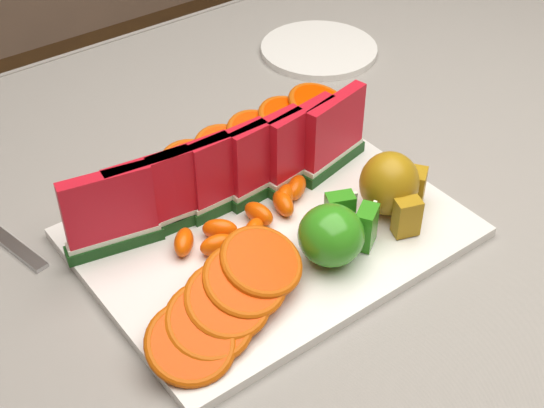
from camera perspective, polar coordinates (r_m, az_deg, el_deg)
name	(u,v)px	position (r m, az deg, el deg)	size (l,w,h in m)	color
table	(319,264)	(0.96, 3.58, -4.57)	(1.40, 0.90, 0.75)	#44311C
tablecloth	(321,227)	(0.92, 3.74, -1.77)	(1.53, 1.03, 0.20)	slate
platter	(271,233)	(0.84, -0.11, -2.17)	(0.40, 0.30, 0.01)	silver
apple_cluster	(335,232)	(0.78, 4.76, -2.15)	(0.10, 0.08, 0.06)	#1C8F12
pear_cluster	(392,186)	(0.84, 9.02, 1.37)	(0.08, 0.09, 0.07)	#AD7805
side_plate	(319,49)	(1.20, 3.55, 11.54)	(0.19, 0.19, 0.01)	silver
watermelon_row	(230,172)	(0.84, -3.21, 2.40)	(0.39, 0.07, 0.10)	#0B3314
orange_fan_front	(227,301)	(0.72, -3.38, -7.27)	(0.21, 0.13, 0.06)	red
orange_fan_back	(227,149)	(0.92, -3.38, 4.14)	(0.39, 0.11, 0.05)	red
tangerine_segments	(251,218)	(0.83, -1.61, -1.07)	(0.20, 0.07, 0.02)	#E74A08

